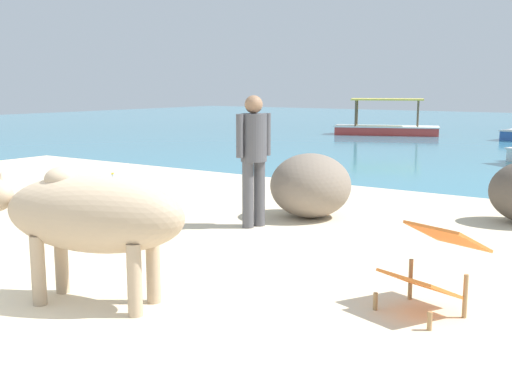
{
  "coord_description": "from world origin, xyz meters",
  "views": [
    {
      "loc": [
        4.21,
        -2.95,
        1.78
      ],
      "look_at": [
        0.12,
        3.0,
        0.55
      ],
      "focal_mm": 44.15,
      "sensor_mm": 36.0,
      "label": 1
    }
  ],
  "objects_px": {
    "low_bench_table": "(123,205)",
    "boat_red": "(386,127)",
    "person_standing": "(254,151)",
    "deck_chair_far": "(434,262)",
    "cow": "(88,215)",
    "bottle": "(113,187)"
  },
  "relations": [
    {
      "from": "bottle",
      "to": "cow",
      "type": "bearing_deg",
      "value": -47.12
    },
    {
      "from": "low_bench_table",
      "to": "boat_red",
      "type": "height_order",
      "value": "boat_red"
    },
    {
      "from": "low_bench_table",
      "to": "boat_red",
      "type": "relative_size",
      "value": 0.21
    },
    {
      "from": "cow",
      "to": "deck_chair_far",
      "type": "xyz_separation_m",
      "value": [
        2.32,
        1.41,
        -0.34
      ]
    },
    {
      "from": "bottle",
      "to": "deck_chair_far",
      "type": "xyz_separation_m",
      "value": [
        4.08,
        -0.48,
        -0.15
      ]
    },
    {
      "from": "low_bench_table",
      "to": "deck_chair_far",
      "type": "bearing_deg",
      "value": -13.6
    },
    {
      "from": "bottle",
      "to": "person_standing",
      "type": "xyz_separation_m",
      "value": [
        1.25,
        1.15,
        0.42
      ]
    },
    {
      "from": "bottle",
      "to": "person_standing",
      "type": "height_order",
      "value": "person_standing"
    },
    {
      "from": "deck_chair_far",
      "to": "cow",
      "type": "bearing_deg",
      "value": -40.1
    },
    {
      "from": "person_standing",
      "to": "cow",
      "type": "bearing_deg",
      "value": -63.1
    },
    {
      "from": "cow",
      "to": "person_standing",
      "type": "distance_m",
      "value": 3.08
    },
    {
      "from": "low_bench_table",
      "to": "person_standing",
      "type": "height_order",
      "value": "person_standing"
    },
    {
      "from": "boat_red",
      "to": "cow",
      "type": "bearing_deg",
      "value": 84.52
    },
    {
      "from": "boat_red",
      "to": "bottle",
      "type": "bearing_deg",
      "value": 80.45
    },
    {
      "from": "low_bench_table",
      "to": "person_standing",
      "type": "relative_size",
      "value": 0.5
    },
    {
      "from": "low_bench_table",
      "to": "person_standing",
      "type": "bearing_deg",
      "value": 40.41
    },
    {
      "from": "cow",
      "to": "bottle",
      "type": "height_order",
      "value": "cow"
    },
    {
      "from": "deck_chair_far",
      "to": "boat_red",
      "type": "height_order",
      "value": "boat_red"
    },
    {
      "from": "low_bench_table",
      "to": "bottle",
      "type": "bearing_deg",
      "value": 168.69
    },
    {
      "from": "cow",
      "to": "bottle",
      "type": "distance_m",
      "value": 2.58
    },
    {
      "from": "person_standing",
      "to": "deck_chair_far",
      "type": "bearing_deg",
      "value": -12.36
    },
    {
      "from": "cow",
      "to": "bottle",
      "type": "relative_size",
      "value": 6.66
    }
  ]
}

